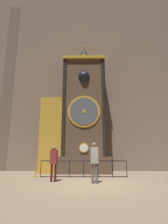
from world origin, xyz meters
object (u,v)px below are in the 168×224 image
at_px(clock_tower, 78,116).
at_px(visitor_far, 94,158).
at_px(visitor_near, 54,160).
at_px(stanchion_post, 35,171).

xyz_separation_m(clock_tower, visitor_far, (0.94, -3.79, -2.76)).
bearing_deg(visitor_near, visitor_far, -0.38).
bearing_deg(visitor_far, stanchion_post, 140.02).
distance_m(visitor_near, stanchion_post, 2.18).
height_order(clock_tower, visitor_far, clock_tower).
bearing_deg(visitor_far, visitor_near, 159.51).
relative_size(clock_tower, visitor_far, 5.18).
distance_m(visitor_far, stanchion_post, 3.91).
xyz_separation_m(clock_tower, stanchion_post, (-2.32, -1.78, -3.54)).
distance_m(visitor_near, visitor_far, 2.00).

